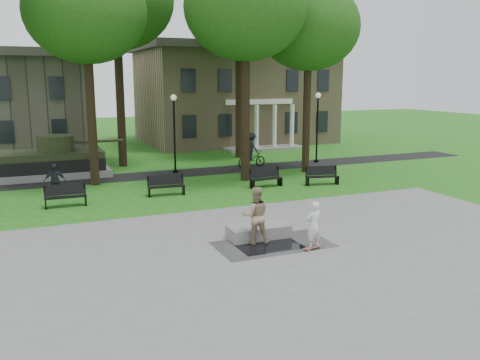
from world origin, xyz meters
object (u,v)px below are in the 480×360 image
Objects in this scene: friend_watching at (256,215)px; park_bench_0 at (65,195)px; skateboarder at (314,225)px; concrete_block at (259,232)px; cyclist at (252,153)px.

friend_watching is 9.93m from park_bench_0.
friend_watching is at bearing -54.24° from park_bench_0.
park_bench_0 is (-7.26, 9.33, -0.30)m from skateboarder.
skateboarder reaches higher than park_bench_0.
friend_watching is (-1.62, 1.18, 0.20)m from skateboarder.
park_bench_0 reaches higher than concrete_block.
skateboarder is 0.89× the size of park_bench_0.
cyclist is (5.93, 13.73, 0.67)m from concrete_block.
friend_watching is at bearing -124.59° from concrete_block.
concrete_block is 2.21m from skateboarder.
concrete_block is 1.36× the size of skateboarder.
skateboarder is 0.72× the size of cyclist.
park_bench_0 is at bearing 107.52° from cyclist.
skateboarder is at bearing -51.07° from park_bench_0.
cyclist is (6.31, 14.29, -0.11)m from friend_watching.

